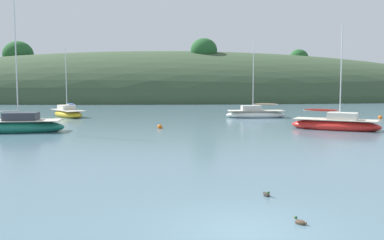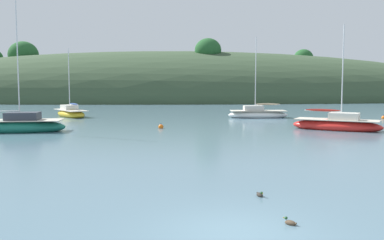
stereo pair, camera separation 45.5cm
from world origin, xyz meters
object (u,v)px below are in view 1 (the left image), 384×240
at_px(sailboat_navy_dinghy, 255,114).
at_px(mooring_buoy_channel, 380,117).
at_px(sailboat_cream_ketch, 68,113).
at_px(sailboat_white_near, 14,126).
at_px(sailboat_yellow_far, 336,124).
at_px(mooring_buoy_outer, 160,127).
at_px(duck_lone_right, 300,222).
at_px(duck_lone_left, 267,194).

relative_size(sailboat_navy_dinghy, mooring_buoy_channel, 17.18).
relative_size(sailboat_cream_ketch, sailboat_white_near, 0.69).
distance_m(sailboat_yellow_far, mooring_buoy_outer, 14.92).
bearing_deg(duck_lone_right, mooring_buoy_outer, 99.10).
height_order(sailboat_white_near, duck_lone_left, sailboat_white_near).
height_order(sailboat_navy_dinghy, mooring_buoy_outer, sailboat_navy_dinghy).
height_order(sailboat_white_near, mooring_buoy_outer, sailboat_white_near).
relative_size(sailboat_cream_ketch, mooring_buoy_channel, 15.10).
bearing_deg(duck_lone_left, sailboat_yellow_far, 61.47).
relative_size(sailboat_white_near, mooring_buoy_channel, 21.88).
bearing_deg(sailboat_navy_dinghy, mooring_buoy_channel, -9.46).
xyz_separation_m(sailboat_navy_dinghy, sailboat_yellow_far, (4.02, -12.66, 0.02)).
bearing_deg(mooring_buoy_channel, sailboat_white_near, -163.94).
height_order(sailboat_yellow_far, mooring_buoy_outer, sailboat_yellow_far).
bearing_deg(sailboat_navy_dinghy, mooring_buoy_outer, -135.37).
relative_size(mooring_buoy_outer, duck_lone_right, 1.45).
height_order(sailboat_navy_dinghy, sailboat_white_near, sailboat_white_near).
distance_m(sailboat_navy_dinghy, sailboat_white_near, 25.68).
bearing_deg(duck_lone_left, sailboat_white_near, 127.33).
distance_m(sailboat_yellow_far, mooring_buoy_channel, 14.09).
height_order(sailboat_cream_ketch, duck_lone_left, sailboat_cream_ketch).
height_order(sailboat_yellow_far, sailboat_white_near, sailboat_white_near).
bearing_deg(sailboat_yellow_far, mooring_buoy_outer, 172.12).
xyz_separation_m(sailboat_white_near, mooring_buoy_channel, (35.89, 10.33, -0.35)).
bearing_deg(sailboat_yellow_far, sailboat_white_near, 179.82).
bearing_deg(sailboat_navy_dinghy, sailboat_white_near, -150.67).
bearing_deg(duck_lone_left, sailboat_navy_dinghy, 78.06).
height_order(sailboat_navy_dinghy, mooring_buoy_channel, sailboat_navy_dinghy).
distance_m(sailboat_cream_ketch, sailboat_white_near, 15.34).
bearing_deg(duck_lone_right, sailboat_cream_ketch, 111.01).
bearing_deg(mooring_buoy_channel, sailboat_cream_ketch, 171.90).
xyz_separation_m(mooring_buoy_channel, mooring_buoy_outer, (-24.26, -8.37, 0.00)).
height_order(sailboat_yellow_far, mooring_buoy_channel, sailboat_yellow_far).
bearing_deg(duck_lone_right, sailboat_navy_dinghy, 79.35).
distance_m(sailboat_navy_dinghy, sailboat_yellow_far, 13.29).
distance_m(duck_lone_right, duck_lone_left, 2.95).
relative_size(mooring_buoy_channel, mooring_buoy_outer, 1.00).
relative_size(sailboat_yellow_far, mooring_buoy_channel, 16.58).
relative_size(sailboat_navy_dinghy, duck_lone_right, 24.97).
distance_m(mooring_buoy_outer, duck_lone_left, 22.54).
bearing_deg(mooring_buoy_outer, sailboat_navy_dinghy, 44.63).
height_order(mooring_buoy_channel, duck_lone_right, mooring_buoy_channel).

